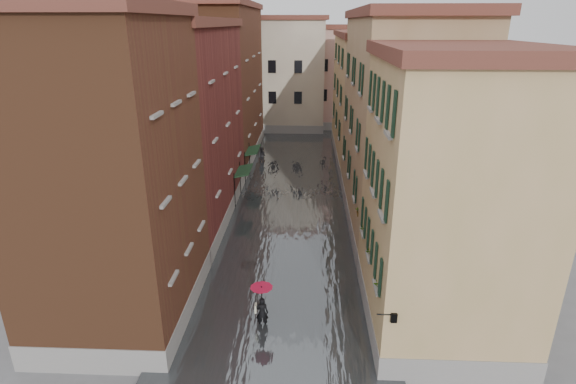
# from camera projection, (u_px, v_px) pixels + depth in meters

# --- Properties ---
(ground) EXTENTS (120.00, 120.00, 0.00)m
(ground) POSITION_uv_depth(u_px,v_px,m) (281.00, 291.00, 22.67)
(ground) COLOR #5D5D60
(ground) RESTS_ON ground
(floodwater) EXTENTS (10.00, 60.00, 0.20)m
(floodwater) POSITION_uv_depth(u_px,v_px,m) (291.00, 196.00, 34.78)
(floodwater) COLOR #44484C
(floodwater) RESTS_ON ground
(building_left_near) EXTENTS (6.00, 8.00, 13.00)m
(building_left_near) POSITION_uv_depth(u_px,v_px,m) (111.00, 181.00, 18.80)
(building_left_near) COLOR brown
(building_left_near) RESTS_ON ground
(building_left_mid) EXTENTS (6.00, 14.00, 12.50)m
(building_left_mid) POSITION_uv_depth(u_px,v_px,m) (182.00, 129.00, 29.16)
(building_left_mid) COLOR maroon
(building_left_mid) RESTS_ON ground
(building_left_far) EXTENTS (6.00, 16.00, 14.00)m
(building_left_far) POSITION_uv_depth(u_px,v_px,m) (223.00, 86.00, 42.91)
(building_left_far) COLOR brown
(building_left_far) RESTS_ON ground
(building_right_near) EXTENTS (6.00, 8.00, 11.50)m
(building_right_near) POSITION_uv_depth(u_px,v_px,m) (447.00, 203.00, 18.47)
(building_right_near) COLOR tan
(building_right_near) RESTS_ON ground
(building_right_mid) EXTENTS (6.00, 14.00, 13.00)m
(building_right_mid) POSITION_uv_depth(u_px,v_px,m) (399.00, 127.00, 28.48)
(building_right_mid) COLOR tan
(building_right_mid) RESTS_ON ground
(building_right_far) EXTENTS (6.00, 16.00, 11.50)m
(building_right_far) POSITION_uv_depth(u_px,v_px,m) (369.00, 101.00, 42.76)
(building_right_far) COLOR tan
(building_right_far) RESTS_ON ground
(building_end_cream) EXTENTS (12.00, 9.00, 13.00)m
(building_end_cream) POSITION_uv_depth(u_px,v_px,m) (275.00, 76.00, 55.99)
(building_end_cream) COLOR beige
(building_end_cream) RESTS_ON ground
(building_end_pink) EXTENTS (10.00, 9.00, 12.00)m
(building_end_pink) POSITION_uv_depth(u_px,v_px,m) (346.00, 78.00, 57.66)
(building_end_pink) COLOR tan
(building_end_pink) RESTS_ON ground
(awning_near) EXTENTS (1.09, 2.81, 2.80)m
(awning_near) POSITION_uv_depth(u_px,v_px,m) (243.00, 172.00, 32.97)
(awning_near) COLOR black
(awning_near) RESTS_ON ground
(awning_far) EXTENTS (1.09, 3.03, 2.80)m
(awning_far) POSITION_uv_depth(u_px,v_px,m) (252.00, 151.00, 38.20)
(awning_far) COLOR black
(awning_far) RESTS_ON ground
(wall_lantern) EXTENTS (0.71, 0.22, 0.35)m
(wall_lantern) POSITION_uv_depth(u_px,v_px,m) (393.00, 317.00, 15.82)
(wall_lantern) COLOR black
(wall_lantern) RESTS_ON ground
(window_planters) EXTENTS (0.59, 8.21, 0.84)m
(window_planters) POSITION_uv_depth(u_px,v_px,m) (369.00, 236.00, 20.64)
(window_planters) COLOR brown
(window_planters) RESTS_ON ground
(pedestrian_main) EXTENTS (0.99, 0.99, 2.06)m
(pedestrian_main) POSITION_uv_depth(u_px,v_px,m) (262.00, 302.00, 19.57)
(pedestrian_main) COLOR black
(pedestrian_main) RESTS_ON ground
(pedestrian_far) EXTENTS (0.91, 0.80, 1.56)m
(pedestrian_far) POSITION_uv_depth(u_px,v_px,m) (262.00, 156.00, 42.93)
(pedestrian_far) COLOR black
(pedestrian_far) RESTS_ON ground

